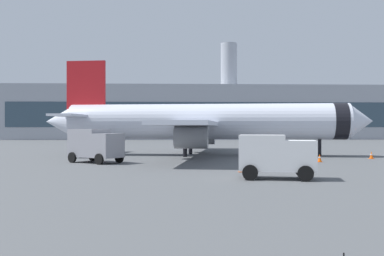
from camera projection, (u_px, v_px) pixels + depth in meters
The scene contains 8 objects.
airplane_at_gate at pixel (204, 122), 46.91m from camera, with size 35.72×32.36×10.50m.
service_truck at pixel (95, 144), 37.23m from camera, with size 5.14×4.68×2.90m.
cargo_van at pixel (276, 154), 25.48m from camera, with size 4.72×3.11×2.60m.
safety_cone_near at pixel (320, 158), 37.99m from camera, with size 0.44×0.44×0.71m.
safety_cone_mid at pixel (371, 155), 41.92m from camera, with size 0.44×0.44×0.73m.
safety_cone_far at pixel (242, 167), 29.39m from camera, with size 0.44×0.44×0.66m.
safety_cone_outer at pixel (269, 165), 30.68m from camera, with size 0.44×0.44×0.74m.
terminal_building at pixel (212, 113), 117.20m from camera, with size 108.51×18.97×25.91m.
Camera 1 is at (0.31, -2.35, 3.03)m, focal length 40.48 mm.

